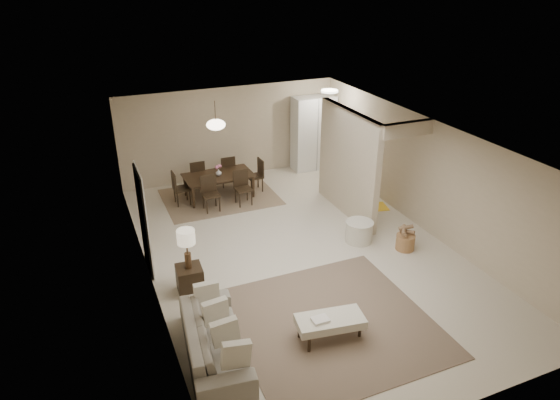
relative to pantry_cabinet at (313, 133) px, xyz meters
name	(u,v)px	position (x,y,z in m)	size (l,w,h in m)	color
floor	(299,252)	(-2.35, -4.15, -1.05)	(9.00, 9.00, 0.00)	beige
ceiling	(301,136)	(-2.35, -4.15, 1.45)	(9.00, 9.00, 0.00)	white
back_wall	(230,133)	(-2.35, 0.35, 0.20)	(6.00, 6.00, 0.00)	tan
left_wall	(145,225)	(-5.35, -4.15, 0.20)	(9.00, 9.00, 0.00)	tan
right_wall	(425,175)	(0.65, -4.15, 0.20)	(9.00, 9.00, 0.00)	tan
partition	(348,163)	(-0.55, -2.90, 0.20)	(0.15, 2.50, 2.50)	tan
doorway	(143,222)	(-5.32, -3.55, -0.03)	(0.04, 0.90, 2.04)	black
pantry_cabinet	(313,133)	(0.00, 0.00, 0.00)	(1.20, 0.55, 2.10)	white
flush_light	(330,91)	(-0.05, -0.95, 1.41)	(0.44, 0.44, 0.05)	white
living_rug	(331,322)	(-2.81, -6.42, -1.04)	(3.20, 3.20, 0.01)	brown
sofa	(215,340)	(-4.80, -6.42, -0.74)	(0.84, 2.14, 0.62)	gray
ottoman_bench	(330,322)	(-3.01, -6.72, -0.74)	(1.14, 0.65, 0.39)	beige
side_table	(190,279)	(-4.75, -4.63, -0.80)	(0.45, 0.45, 0.50)	black
table_lamp	(186,240)	(-4.75, -4.63, 0.01)	(0.32, 0.32, 0.76)	#4E3621
round_pouf	(359,232)	(-0.98, -4.25, -0.82)	(0.59, 0.59, 0.46)	beige
wicker_basket	(405,242)	(-0.27, -4.92, -0.88)	(0.39, 0.39, 0.33)	brown
dining_rug	(220,197)	(-3.09, -0.94, -1.04)	(2.80, 2.10, 0.01)	brown
dining_table	(219,186)	(-3.09, -0.94, -0.75)	(1.72, 0.96, 0.61)	black
dining_chairs	(219,182)	(-3.09, -0.94, -0.62)	(2.32, 1.70, 0.86)	black
vase	(219,172)	(-3.09, -0.94, -0.36)	(0.15, 0.15, 0.16)	silver
yellow_mat	(371,207)	(0.15, -2.95, -1.04)	(0.81, 0.50, 0.01)	yellow
pendant_light	(216,125)	(-3.09, -0.94, 0.87)	(0.46, 0.46, 0.71)	#4E3621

